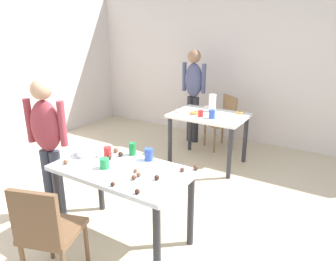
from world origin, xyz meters
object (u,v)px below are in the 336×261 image
object	(u,v)px
dining_table_near	(122,179)
dining_table_far	(208,122)
person_girl_near	(48,138)
person_adult_far	(193,88)
mixing_bowl	(88,151)
chair_far_table	(224,119)
chair_near_table	(47,230)
soda_can	(132,149)
pitcher_far	(212,103)

from	to	relation	value
dining_table_near	dining_table_far	bearing A→B (deg)	92.47
dining_table_near	dining_table_far	xyz separation A→B (m)	(-0.09, 2.03, -0.00)
dining_table_near	dining_table_far	distance (m)	2.03
person_girl_near	person_adult_far	world-z (taller)	person_adult_far
dining_table_far	person_adult_far	distance (m)	0.98
person_adult_far	mixing_bowl	xyz separation A→B (m)	(0.24, -2.68, -0.17)
dining_table_near	chair_far_table	bearing A→B (deg)	92.84
dining_table_far	person_girl_near	xyz separation A→B (m)	(-0.80, -2.09, 0.24)
chair_near_table	soda_can	world-z (taller)	soda_can
soda_can	pitcher_far	distance (m)	1.91
person_girl_near	chair_near_table	bearing A→B (deg)	-40.77
dining_table_near	pitcher_far	xyz separation A→B (m)	(-0.11, 2.19, 0.24)
soda_can	pitcher_far	size ratio (longest dim) A/B	0.48
person_adult_far	chair_far_table	bearing A→B (deg)	1.21
pitcher_far	dining_table_near	bearing A→B (deg)	-87.05
chair_near_table	chair_far_table	bearing A→B (deg)	89.90
person_adult_far	dining_table_far	bearing A→B (deg)	-48.88
chair_near_table	pitcher_far	size ratio (longest dim) A/B	3.41
chair_near_table	dining_table_near	bearing A→B (deg)	78.66
mixing_bowl	dining_table_far	bearing A→B (deg)	79.22
person_adult_far	mixing_bowl	distance (m)	2.69
chair_far_table	soda_can	world-z (taller)	soda_can
chair_far_table	mixing_bowl	size ratio (longest dim) A/B	4.04
chair_far_table	person_adult_far	size ratio (longest dim) A/B	0.55
dining_table_far	chair_near_table	xyz separation A→B (m)	(-0.05, -2.73, -0.14)
dining_table_far	chair_near_table	world-z (taller)	chair_near_table
chair_far_table	dining_table_near	bearing A→B (deg)	-87.16
mixing_bowl	pitcher_far	xyz separation A→B (m)	(0.35, 2.14, 0.09)
dining_table_near	person_girl_near	xyz separation A→B (m)	(-0.89, -0.06, 0.23)
dining_table_far	person_adult_far	xyz separation A→B (m)	(-0.61, 0.70, 0.32)
mixing_bowl	soda_can	world-z (taller)	soda_can
chair_near_table	person_girl_near	world-z (taller)	person_girl_near
dining_table_near	chair_far_table	size ratio (longest dim) A/B	1.41
person_girl_near	pitcher_far	size ratio (longest dim) A/B	5.74
person_adult_far	mixing_bowl	size ratio (longest dim) A/B	7.37
chair_far_table	person_girl_near	size ratio (longest dim) A/B	0.59
dining_table_far	pitcher_far	distance (m)	0.29
mixing_bowl	person_girl_near	bearing A→B (deg)	-165.20
dining_table_far	chair_far_table	distance (m)	0.73
person_girl_near	pitcher_far	bearing A→B (deg)	70.94
chair_far_table	dining_table_far	bearing A→B (deg)	-86.12
dining_table_far	mixing_bowl	distance (m)	2.02
dining_table_near	person_adult_far	size ratio (longest dim) A/B	0.77
chair_far_table	pitcher_far	distance (m)	0.67
pitcher_far	person_girl_near	bearing A→B (deg)	-109.06
person_adult_far	pitcher_far	xyz separation A→B (m)	(0.59, -0.54, -0.08)
dining_table_far	person_adult_far	bearing A→B (deg)	131.12
chair_far_table	soda_can	size ratio (longest dim) A/B	7.13
chair_near_table	mixing_bowl	size ratio (longest dim) A/B	4.04
person_adult_far	chair_near_table	bearing A→B (deg)	-80.78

